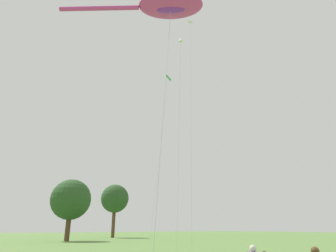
{
  "coord_description": "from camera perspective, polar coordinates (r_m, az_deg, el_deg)",
  "views": [
    {
      "loc": [
        -8.89,
        -3.15,
        2.0
      ],
      "look_at": [
        -0.52,
        8.52,
        7.06
      ],
      "focal_mm": 31.0,
      "sensor_mm": 36.0,
      "label": 1
    }
  ],
  "objects": [
    {
      "name": "big_show_kite",
      "position": [
        26.6,
        -0.14,
        22.54
      ],
      "size": [
        10.81,
        9.0,
        20.34
      ],
      "rotation": [
        0.0,
        0.0,
        -0.65
      ],
      "color": "#CC3899",
      "rests_on": "ground"
    },
    {
      "name": "small_kite_box_yellow",
      "position": [
        36.54,
        2.49,
        15.92
      ],
      "size": [
        0.64,
        1.59,
        23.88
      ],
      "rotation": [
        0.0,
        0.0,
        -0.23
      ],
      "color": "white",
      "rests_on": "ground"
    },
    {
      "name": "small_kite_bird_shape",
      "position": [
        35.51,
        4.4,
        17.33
      ],
      "size": [
        2.74,
        2.4,
        25.46
      ],
      "rotation": [
        0.0,
        0.0,
        2.63
      ],
      "color": "white",
      "rests_on": "ground"
    },
    {
      "name": "small_kite_diamond_red",
      "position": [
        42.2,
        -0.09,
        7.75
      ],
      "size": [
        1.9,
        2.85,
        23.14
      ],
      "rotation": [
        0.0,
        0.0,
        -0.36
      ],
      "color": "green",
      "rests_on": "ground"
    },
    {
      "name": "tree_oak_left",
      "position": [
        53.22,
        -18.55,
        -13.55
      ],
      "size": [
        6.69,
        6.69,
        9.94
      ],
      "color": "#513823",
      "rests_on": "ground"
    },
    {
      "name": "tree_shrub_far",
      "position": [
        69.79,
        -10.41,
        -13.9
      ],
      "size": [
        6.31,
        6.31,
        11.6
      ],
      "color": "#513823",
      "rests_on": "ground"
    }
  ]
}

